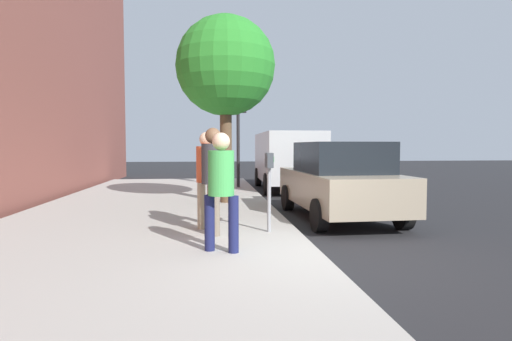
% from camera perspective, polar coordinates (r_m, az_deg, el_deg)
% --- Properties ---
extents(ground_plane, '(80.00, 80.00, 0.00)m').
position_cam_1_polar(ground_plane, '(6.29, 8.87, -12.19)').
color(ground_plane, '#232326').
rests_on(ground_plane, ground).
extents(sidewalk_slab, '(28.00, 6.00, 0.15)m').
position_cam_1_polar(sidewalk_slab, '(6.22, -19.53, -11.81)').
color(sidewalk_slab, '#A8A59E').
rests_on(sidewalk_slab, ground_plane).
extents(parking_meter, '(0.36, 0.12, 1.41)m').
position_cam_1_polar(parking_meter, '(7.42, 1.80, -0.63)').
color(parking_meter, gray).
rests_on(parking_meter, sidewalk_slab).
extents(pedestrian_at_meter, '(0.55, 0.40, 1.85)m').
position_cam_1_polar(pedestrian_at_meter, '(7.29, -5.86, -0.03)').
color(pedestrian_at_meter, '#726656').
rests_on(pedestrian_at_meter, sidewalk_slab).
extents(pedestrian_bystander, '(0.38, 0.49, 1.72)m').
position_cam_1_polar(pedestrian_bystander, '(6.04, -4.76, -1.61)').
color(pedestrian_bystander, '#191E4C').
rests_on(pedestrian_bystander, sidewalk_slab).
extents(parking_officer, '(0.48, 0.39, 1.79)m').
position_cam_1_polar(parking_officer, '(7.91, -6.73, -0.06)').
color(parking_officer, tan).
rests_on(parking_officer, sidewalk_slab).
extents(parked_sedan_near, '(4.45, 2.07, 1.77)m').
position_cam_1_polar(parked_sedan_near, '(9.80, 11.22, -1.32)').
color(parked_sedan_near, gray).
rests_on(parked_sedan_near, ground_plane).
extents(parked_van_far, '(5.24, 2.21, 2.18)m').
position_cam_1_polar(parked_van_far, '(16.05, 4.24, 1.82)').
color(parked_van_far, silver).
rests_on(parked_van_far, ground_plane).
extents(street_tree, '(2.67, 2.67, 5.02)m').
position_cam_1_polar(street_tree, '(11.59, -4.16, 13.87)').
color(street_tree, brown).
rests_on(street_tree, sidewalk_slab).
extents(traffic_signal, '(0.24, 0.44, 3.60)m').
position_cam_1_polar(traffic_signal, '(15.65, -2.08, 6.62)').
color(traffic_signal, black).
rests_on(traffic_signal, sidewalk_slab).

